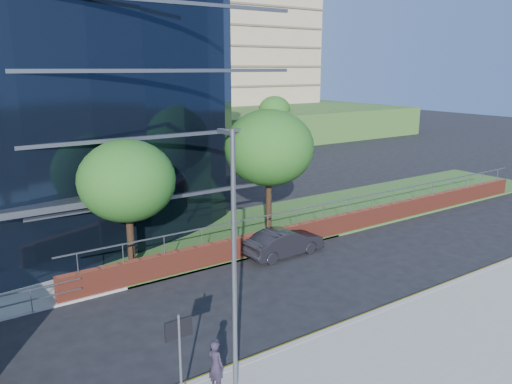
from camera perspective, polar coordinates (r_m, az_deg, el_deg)
grass_verge at (r=36.21m, az=10.84°, el=-1.75°), size 36.00×8.00×0.12m
retaining_wall at (r=30.83m, az=10.46°, el=-3.45°), size 34.00×0.40×2.11m
apartment_block at (r=77.96m, az=-9.66°, el=14.82°), size 60.00×42.00×30.00m
street_sign at (r=15.07m, az=-8.77°, el=-16.37°), size 0.85×0.09×2.80m
tree_far_c at (r=24.35m, az=-14.53°, el=1.23°), size 4.62×4.62×6.51m
tree_far_d at (r=29.26m, az=1.50°, el=5.06°), size 5.28×5.28×7.44m
tree_dist_e at (r=59.19m, az=-9.39°, el=8.77°), size 4.62×4.62×6.51m
tree_dist_f at (r=69.12m, az=2.14°, el=9.40°), size 4.29×4.29×6.05m
streetlight_east at (r=14.23m, az=-2.58°, el=-7.82°), size 0.15×0.77×8.00m
parked_car at (r=26.62m, az=3.22°, el=-5.78°), size 4.52×1.72×1.47m
pedestrian at (r=16.01m, az=-4.61°, el=-19.15°), size 0.53×0.69×1.67m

